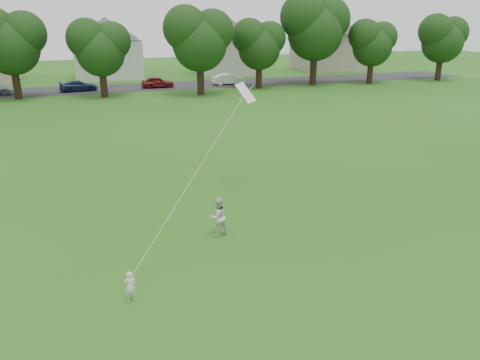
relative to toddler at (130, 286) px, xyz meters
name	(u,v)px	position (x,y,z in m)	size (l,w,h in m)	color
ground	(188,273)	(1.92, 1.03, -0.49)	(160.00, 160.00, 0.00)	#225513
street	(114,88)	(1.92, 43.03, -0.48)	(90.00, 7.00, 0.01)	#2D2D30
toddler	(130,286)	(0.00, 0.00, 0.00)	(0.36, 0.23, 0.97)	silver
older_boy	(218,217)	(3.59, 3.46, 0.27)	(0.74, 0.58, 1.52)	silver
kite	(200,165)	(3.11, 4.08, 2.17)	(3.75, 4.71, 10.98)	white
tree_row	(104,32)	(1.24, 37.55, 5.83)	(82.85, 9.42, 11.50)	black
parked_cars	(40,87)	(-5.80, 42.03, 0.13)	(47.94, 2.22, 1.29)	black
house_row	(111,40)	(2.52, 53.03, 4.27)	(76.80, 13.85, 10.23)	beige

